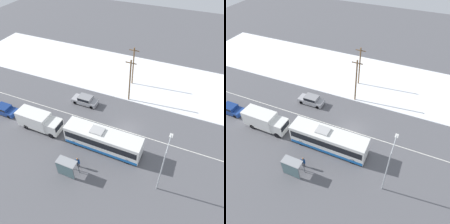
# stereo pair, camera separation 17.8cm
# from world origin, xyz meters

# --- Properties ---
(ground_plane) EXTENTS (120.00, 120.00, 0.00)m
(ground_plane) POSITION_xyz_m (0.00, 0.00, 0.00)
(ground_plane) COLOR #56565B
(snow_lot) EXTENTS (80.00, 15.23, 0.12)m
(snow_lot) POSITION_xyz_m (0.00, 14.47, 0.06)
(snow_lot) COLOR white
(snow_lot) RESTS_ON ground_plane
(lane_marking_center) EXTENTS (60.00, 0.12, 0.00)m
(lane_marking_center) POSITION_xyz_m (0.00, 0.00, 0.00)
(lane_marking_center) COLOR silver
(lane_marking_center) RESTS_ON ground_plane
(city_bus) EXTENTS (10.69, 2.57, 3.24)m
(city_bus) POSITION_xyz_m (-1.74, -4.07, 1.58)
(city_bus) COLOR white
(city_bus) RESTS_ON ground_plane
(box_truck) EXTENTS (6.82, 2.30, 2.83)m
(box_truck) POSITION_xyz_m (-12.02, -4.37, 1.58)
(box_truck) COLOR silver
(box_truck) RESTS_ON ground_plane
(sedan_car) EXTENTS (4.38, 1.80, 1.53)m
(sedan_car) POSITION_xyz_m (-8.50, 3.31, 0.83)
(sedan_car) COLOR #9E9EA3
(sedan_car) RESTS_ON ground_plane
(parked_car_near_truck) EXTENTS (4.25, 1.80, 1.44)m
(parked_car_near_truck) POSITION_xyz_m (-19.38, -3.86, 0.79)
(parked_car_near_truck) COLOR navy
(parked_car_near_truck) RESTS_ON ground_plane
(pedestrian_at_stop) EXTENTS (0.63, 0.28, 1.76)m
(pedestrian_at_stop) POSITION_xyz_m (-3.40, -8.14, 1.08)
(pedestrian_at_stop) COLOR #23232D
(pedestrian_at_stop) RESTS_ON ground_plane
(bus_shelter) EXTENTS (2.45, 1.20, 2.40)m
(bus_shelter) POSITION_xyz_m (-4.04, -9.70, 1.67)
(bus_shelter) COLOR gray
(bus_shelter) RESTS_ON ground_plane
(streetlamp) EXTENTS (0.36, 2.93, 6.94)m
(streetlamp) POSITION_xyz_m (6.63, -6.54, 4.46)
(streetlamp) COLOR #9EA3A8
(streetlamp) RESTS_ON ground_plane
(utility_pole_roadside) EXTENTS (1.80, 0.24, 7.73)m
(utility_pole_roadside) POSITION_xyz_m (-2.07, 7.19, 4.05)
(utility_pole_roadside) COLOR brown
(utility_pole_roadside) RESTS_ON ground_plane
(utility_pole_snowlot) EXTENTS (1.80, 0.24, 7.35)m
(utility_pole_snowlot) POSITION_xyz_m (-3.14, 12.01, 3.86)
(utility_pole_snowlot) COLOR brown
(utility_pole_snowlot) RESTS_ON ground_plane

